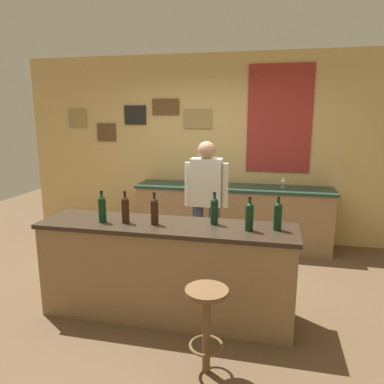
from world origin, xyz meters
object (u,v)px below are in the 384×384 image
(wine_bottle_f, at_px, (278,215))
(wine_glass_a, at_px, (201,178))
(wine_bottle_e, at_px, (249,216))
(wine_glass_b, at_px, (283,180))
(wine_bottle_a, at_px, (102,208))
(bartender, at_px, (206,199))
(wine_bottle_b, at_px, (125,209))
(bar_stool, at_px, (206,317))
(wine_bottle_c, at_px, (154,210))
(wine_bottle_d, at_px, (214,210))
(coffee_mug, at_px, (222,183))

(wine_bottle_f, height_order, wine_glass_a, wine_bottle_f)
(wine_bottle_e, bearing_deg, wine_glass_b, 81.25)
(wine_bottle_e, bearing_deg, wine_bottle_f, 15.89)
(wine_bottle_a, height_order, wine_bottle_e, same)
(bartender, relative_size, wine_bottle_b, 5.29)
(wine_glass_a, bearing_deg, bartender, -75.00)
(wine_bottle_e, relative_size, wine_glass_b, 1.97)
(bartender, xyz_separation_m, bar_stool, (0.33, -1.73, -0.48))
(wine_bottle_e, xyz_separation_m, wine_glass_a, (-0.84, 2.05, -0.05))
(bartender, xyz_separation_m, wine_bottle_b, (-0.58, -1.05, 0.12))
(bar_stool, xyz_separation_m, wine_bottle_f, (0.49, 0.77, 0.60))
(bar_stool, height_order, wine_bottle_c, wine_bottle_c)
(wine_bottle_d, bearing_deg, wine_bottle_c, -166.54)
(bartender, relative_size, wine_glass_b, 10.45)
(wine_bottle_b, bearing_deg, wine_glass_b, 55.62)
(bartender, bearing_deg, wine_bottle_e, -61.02)
(bar_stool, bearing_deg, wine_glass_a, 102.26)
(bar_stool, height_order, wine_bottle_b, wine_bottle_b)
(wine_bottle_a, xyz_separation_m, wine_bottle_e, (1.37, 0.04, 0.00))
(wine_bottle_b, bearing_deg, wine_bottle_e, 0.81)
(wine_bottle_a, relative_size, wine_bottle_c, 1.00)
(wine_bottle_b, height_order, coffee_mug, wine_bottle_b)
(wine_bottle_a, bearing_deg, bartender, 53.51)
(wine_bottle_c, height_order, wine_bottle_d, same)
(wine_bottle_a, distance_m, wine_glass_b, 2.77)
(bar_stool, bearing_deg, wine_bottle_b, 142.87)
(wine_bottle_e, bearing_deg, coffee_mug, 104.43)
(wine_bottle_d, height_order, wine_glass_a, wine_bottle_d)
(bartender, distance_m, wine_glass_b, 1.43)
(wine_bottle_b, bearing_deg, wine_bottle_c, 1.43)
(wine_bottle_c, xyz_separation_m, wine_bottle_e, (0.87, 0.01, 0.00))
(wine_glass_a, bearing_deg, bar_stool, -77.74)
(wine_glass_b, bearing_deg, wine_glass_a, -175.12)
(wine_bottle_b, height_order, wine_bottle_d, same)
(wine_bottle_a, distance_m, wine_bottle_b, 0.22)
(wine_bottle_c, height_order, wine_bottle_f, same)
(bartender, xyz_separation_m, wine_glass_a, (-0.27, 1.01, 0.07))
(wine_bottle_d, bearing_deg, wine_bottle_f, -5.05)
(bar_stool, distance_m, wine_bottle_c, 1.10)
(bar_stool, distance_m, wine_bottle_b, 1.28)
(wine_bottle_b, height_order, wine_glass_b, wine_bottle_b)
(wine_bottle_b, height_order, wine_bottle_f, same)
(bar_stool, distance_m, wine_bottle_a, 1.43)
(wine_bottle_b, bearing_deg, coffee_mug, 73.47)
(wine_bottle_f, distance_m, coffee_mug, 2.14)
(wine_bottle_f, bearing_deg, wine_bottle_d, 174.95)
(wine_glass_a, distance_m, coffee_mug, 0.32)
(bar_stool, xyz_separation_m, coffee_mug, (-0.28, 2.77, 0.49))
(bar_stool, distance_m, wine_glass_b, 2.96)
(wine_bottle_e, bearing_deg, wine_bottle_c, -179.40)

